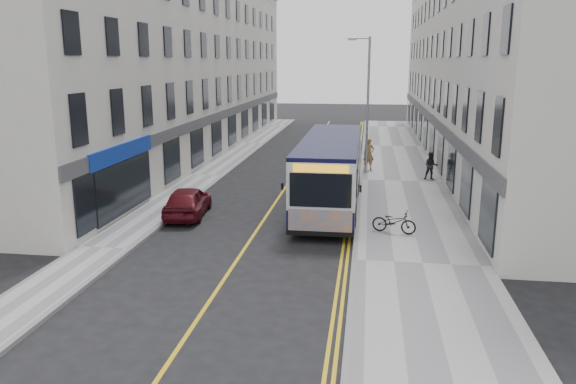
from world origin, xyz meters
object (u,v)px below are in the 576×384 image
(car_white, at_px, (336,145))
(car_maroon, at_px, (188,201))
(streetlamp, at_px, (366,101))
(pedestrian_near, at_px, (369,154))
(city_bus, at_px, (331,170))
(bicycle, at_px, (394,222))
(pedestrian_far, at_px, (431,166))

(car_white, xyz_separation_m, car_maroon, (-5.43, -17.56, -0.04))
(streetlamp, bearing_deg, pedestrian_near, 75.03)
(city_bus, xyz_separation_m, car_maroon, (-6.07, -2.49, -1.10))
(bicycle, bearing_deg, pedestrian_far, 1.35)
(streetlamp, bearing_deg, bicycle, -83.98)
(bicycle, height_order, pedestrian_far, pedestrian_far)
(pedestrian_far, bearing_deg, bicycle, -103.15)
(bicycle, distance_m, pedestrian_near, 12.89)
(car_maroon, bearing_deg, bicycle, 164.23)
(bicycle, relative_size, pedestrian_near, 0.88)
(pedestrian_near, xyz_separation_m, car_maroon, (-7.80, -11.24, -0.42))
(streetlamp, height_order, pedestrian_near, streetlamp)
(pedestrian_far, relative_size, car_white, 0.36)
(streetlamp, relative_size, city_bus, 0.72)
(pedestrian_near, relative_size, car_white, 0.45)
(streetlamp, relative_size, bicycle, 4.65)
(streetlamp, distance_m, car_maroon, 13.35)
(city_bus, height_order, bicycle, city_bus)
(bicycle, xyz_separation_m, pedestrian_far, (2.46, 10.46, 0.33))
(pedestrian_far, distance_m, car_maroon, 14.35)
(bicycle, bearing_deg, city_bus, 48.57)
(pedestrian_near, xyz_separation_m, car_white, (-2.38, 6.33, -0.38))
(pedestrian_far, xyz_separation_m, car_white, (-5.86, 8.70, -0.19))
(bicycle, xyz_separation_m, pedestrian_near, (-1.03, 12.84, 0.52))
(bicycle, height_order, car_maroon, car_maroon)
(pedestrian_near, bearing_deg, streetlamp, -125.62)
(pedestrian_near, height_order, pedestrian_far, pedestrian_near)
(bicycle, xyz_separation_m, car_white, (-3.40, 19.17, 0.14))
(city_bus, height_order, pedestrian_far, city_bus)
(bicycle, xyz_separation_m, car_maroon, (-8.83, 1.61, 0.10))
(streetlamp, xyz_separation_m, pedestrian_near, (0.24, 0.88, -3.29))
(pedestrian_near, bearing_deg, bicycle, -106.08)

